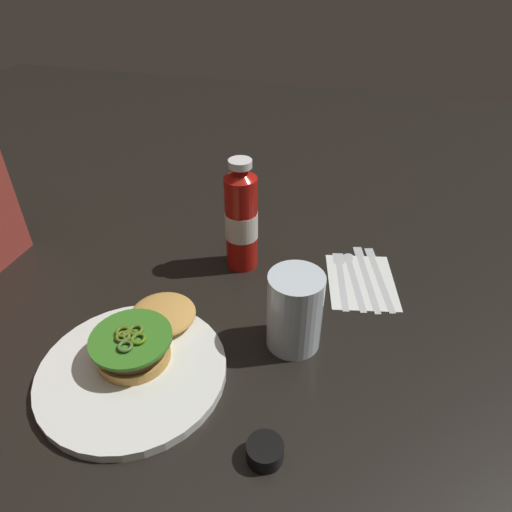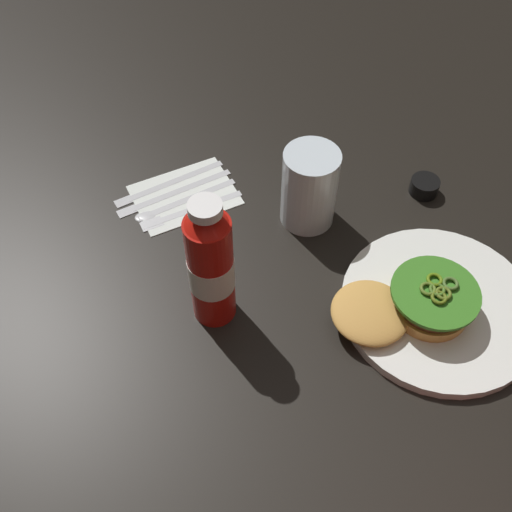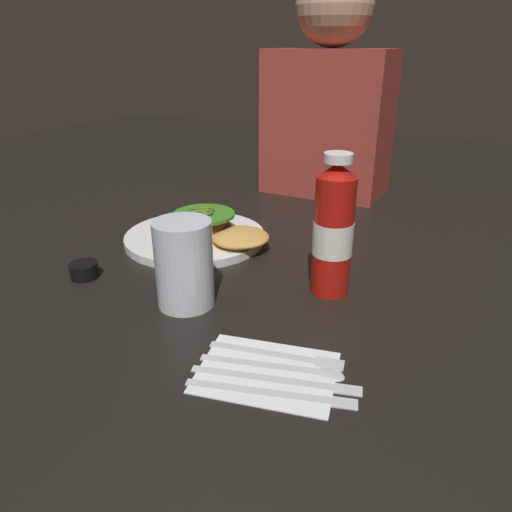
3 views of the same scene
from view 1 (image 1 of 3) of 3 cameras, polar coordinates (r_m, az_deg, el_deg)
ground_plane at (r=0.79m, az=-9.26°, el=-9.68°), size 3.00×3.00×0.00m
dinner_plate at (r=0.75m, az=-15.07°, el=-13.70°), size 0.29×0.29×0.02m
burger_sandwich at (r=0.76m, az=-13.70°, el=-9.43°), size 0.21×0.13×0.05m
ketchup_bottle at (r=0.88m, az=-1.83°, el=4.57°), size 0.06×0.06×0.23m
water_glass at (r=0.73m, az=4.82°, el=-6.82°), size 0.09×0.09×0.14m
condiment_cup at (r=0.64m, az=1.11°, el=-23.11°), size 0.05×0.05×0.03m
napkin at (r=0.91m, az=12.95°, el=-3.08°), size 0.19×0.16×0.00m
steak_knife at (r=0.94m, az=14.95°, el=-1.98°), size 0.20×0.07×0.00m
butter_knife at (r=0.93m, az=13.44°, el=-1.92°), size 0.20×0.07×0.00m
spoon_utensil at (r=0.93m, az=11.88°, el=-1.79°), size 0.18×0.06×0.00m
fork_utensil at (r=0.92m, az=10.51°, el=-2.14°), size 0.18×0.05×0.00m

